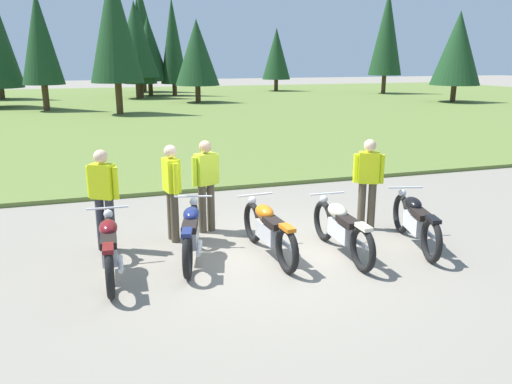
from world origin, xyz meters
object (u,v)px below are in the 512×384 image
Objects in this scene: motorcycle_orange at (268,229)px; rider_with_back_turned at (103,194)px; motorcycle_navy at (191,233)px; rider_in_hivis_vest at (368,179)px; motorcycle_cream at (341,228)px; motorcycle_black at (415,221)px; rider_checking_bike at (172,187)px; motorcycle_maroon at (110,247)px; rider_near_row_end at (206,181)px.

motorcycle_orange is 1.26× the size of rider_with_back_turned.
rider_in_hivis_vest is (3.33, 0.45, 0.51)m from motorcycle_navy.
rider_with_back_turned and rider_in_hivis_vest have the same top height.
rider_with_back_turned is at bearing 146.33° from motorcycle_navy.
motorcycle_orange is at bearing 165.13° from motorcycle_cream.
rider_with_back_turned is 1.00× the size of rider_in_hivis_vest.
motorcycle_black is 1.18m from rider_in_hivis_vest.
motorcycle_cream is 2.91m from rider_checking_bike.
rider_checking_bike is at bearing 149.04° from motorcycle_cream.
motorcycle_cream is at bearing -30.96° from rider_checking_bike.
motorcycle_orange is at bearing 1.08° from motorcycle_maroon.
motorcycle_black is at bearing -71.24° from rider_in_hivis_vest.
rider_in_hivis_vest is (4.58, -0.38, 0.00)m from rider_with_back_turned.
rider_with_back_turned is at bearing 156.44° from motorcycle_orange.
motorcycle_navy is 2.38m from motorcycle_cream.
rider_in_hivis_vest is at bearing 108.76° from motorcycle_black.
rider_with_back_turned is 1.12m from rider_checking_bike.
rider_in_hivis_vest is (2.14, 0.68, 0.51)m from motorcycle_orange.
motorcycle_black is 4.12m from rider_checking_bike.
motorcycle_orange is at bearing -10.98° from motorcycle_navy.
rider_near_row_end is at bearing 164.57° from rider_in_hivis_vest.
motorcycle_navy is 0.98× the size of motorcycle_orange.
rider_in_hivis_vest is (3.46, -0.49, 0.00)m from rider_checking_bike.
rider_with_back_turned is (-2.44, 1.06, 0.51)m from motorcycle_orange.
rider_with_back_turned reaches higher than motorcycle_cream.
rider_with_back_turned is at bearing -174.44° from rider_checking_bike.
rider_in_hivis_vest is at bearing -15.43° from rider_near_row_end.
motorcycle_orange is 1.84m from rider_checking_bike.
motorcycle_cream and motorcycle_black have the same top height.
motorcycle_black is at bearing -7.54° from motorcycle_orange.
rider_checking_bike is (-2.45, 1.47, 0.51)m from motorcycle_cream.
motorcycle_cream is at bearing -135.92° from rider_in_hivis_vest.
motorcycle_navy is at bearing -81.82° from rider_checking_bike.
motorcycle_black is 1.23× the size of rider_with_back_turned.
rider_near_row_end is (0.52, 1.22, 0.51)m from motorcycle_navy.
motorcycle_orange is 1.26× the size of rider_near_row_end.
rider_checking_bike is (-0.14, 0.94, 0.51)m from motorcycle_navy.
motorcycle_maroon is at bearing -167.41° from motorcycle_navy.
rider_with_back_turned is at bearing 164.21° from motorcycle_black.
motorcycle_maroon is 1.00× the size of motorcycle_orange.
rider_in_hivis_vest is at bearing 44.08° from motorcycle_cream.
motorcycle_navy is 1.59m from rider_with_back_turned.
motorcycle_orange is 1.02× the size of motorcycle_black.
rider_near_row_end is (-0.67, 1.45, 0.51)m from motorcycle_orange.
rider_checking_bike is 1.00× the size of rider_near_row_end.
motorcycle_orange is 1.26× the size of rider_in_hivis_vest.
motorcycle_navy is at bearing 169.02° from motorcycle_orange.
motorcycle_maroon is 2.36m from rider_near_row_end.
rider_with_back_turned is (-0.01, 1.11, 0.51)m from motorcycle_maroon.
motorcycle_maroon is at bearing -139.42° from rider_near_row_end.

